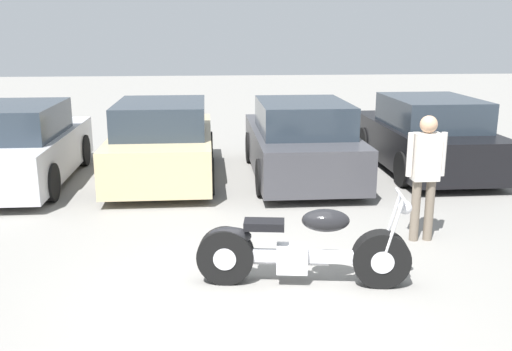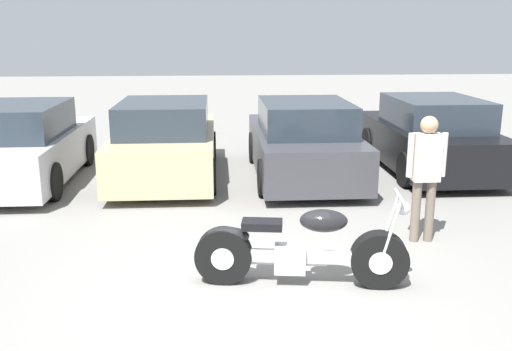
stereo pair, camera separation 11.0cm
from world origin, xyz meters
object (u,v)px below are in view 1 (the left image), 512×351
Objects in this scene: parked_car_champagne at (163,143)px; parked_car_dark_grey at (301,142)px; person_standing at (425,168)px; motorcycle at (300,250)px; parked_car_silver at (18,147)px; parked_car_black at (426,136)px.

parked_car_dark_grey is (2.60, -0.16, 0.00)m from parked_car_champagne.
parked_car_champagne is 5.19m from person_standing.
parked_car_dark_grey is at bearing 80.83° from motorcycle.
motorcycle is at bearing -46.61° from parked_car_silver.
parked_car_black is at bearing 56.64° from motorcycle.
parked_car_silver and parked_car_dark_grey have the same top height.
parked_car_silver and parked_car_champagne have the same top height.
parked_car_champagne and parked_car_dark_grey have the same top height.
parked_car_black is (2.60, 0.39, 0.00)m from parked_car_dark_grey.
person_standing is at bearing -72.85° from parked_car_dark_grey.
person_standing is (1.08, -3.50, 0.32)m from parked_car_dark_grey.
parked_car_black is (7.79, 0.41, 0.00)m from parked_car_silver.
parked_car_champagne reaches higher than motorcycle.
parked_car_champagne is 2.46× the size of person_standing.
parked_car_silver reaches higher than motorcycle.
person_standing reaches higher than parked_car_silver.
person_standing is at bearing -28.98° from parked_car_silver.
parked_car_dark_grey is 2.62m from parked_car_black.
motorcycle is 1.39× the size of person_standing.
parked_car_champagne is 5.20m from parked_car_black.
motorcycle is at bearing -123.36° from parked_car_black.
parked_car_silver is at bearing 133.39° from motorcycle.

